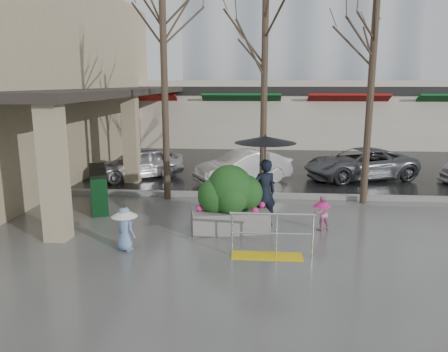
# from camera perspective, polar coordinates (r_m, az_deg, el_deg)

# --- Properties ---
(ground) EXTENTS (120.00, 120.00, 0.00)m
(ground) POSITION_cam_1_polar(r_m,az_deg,el_deg) (11.26, -1.13, -7.91)
(ground) COLOR #51514F
(ground) RESTS_ON ground
(street_asphalt) EXTENTS (120.00, 36.00, 0.01)m
(street_asphalt) POSITION_cam_1_polar(r_m,az_deg,el_deg) (32.78, 2.79, 5.30)
(street_asphalt) COLOR black
(street_asphalt) RESTS_ON ground
(curb) EXTENTS (120.00, 0.30, 0.15)m
(curb) POSITION_cam_1_polar(r_m,az_deg,el_deg) (15.05, 0.41, -2.46)
(curb) COLOR gray
(curb) RESTS_ON ground
(near_building) EXTENTS (6.00, 18.00, 8.00)m
(near_building) POSITION_cam_1_polar(r_m,az_deg,el_deg) (21.10, -24.36, 11.42)
(near_building) COLOR tan
(near_building) RESTS_ON ground
(canopy_slab) EXTENTS (2.80, 18.00, 0.25)m
(canopy_slab) POSITION_cam_1_polar(r_m,az_deg,el_deg) (19.45, -13.16, 11.09)
(canopy_slab) COLOR #2D2823
(canopy_slab) RESTS_ON pillar_front
(pillar_front) EXTENTS (0.55, 0.55, 3.50)m
(pillar_front) POSITION_cam_1_polar(r_m,az_deg,el_deg) (11.40, -21.35, 0.62)
(pillar_front) COLOR tan
(pillar_front) RESTS_ON ground
(pillar_back) EXTENTS (0.55, 0.55, 3.50)m
(pillar_back) POSITION_cam_1_polar(r_m,az_deg,el_deg) (17.39, -12.03, 4.86)
(pillar_back) COLOR tan
(pillar_back) RESTS_ON ground
(storefront_row) EXTENTS (34.00, 6.74, 4.00)m
(storefront_row) POSITION_cam_1_polar(r_m,az_deg,el_deg) (28.57, 6.61, 8.29)
(storefront_row) COLOR beige
(storefront_row) RESTS_ON ground
(handrail) EXTENTS (1.90, 0.50, 1.03)m
(handrail) POSITION_cam_1_polar(r_m,az_deg,el_deg) (9.96, 6.04, -8.41)
(handrail) COLOR yellow
(handrail) RESTS_ON ground
(tree_west) EXTENTS (3.20, 3.20, 6.80)m
(tree_west) POSITION_cam_1_polar(r_m,az_deg,el_deg) (14.52, -7.93, 16.83)
(tree_west) COLOR #382B21
(tree_west) RESTS_ON ground
(tree_midwest) EXTENTS (3.20, 3.20, 7.00)m
(tree_midwest) POSITION_cam_1_polar(r_m,az_deg,el_deg) (14.20, 5.39, 17.61)
(tree_midwest) COLOR #382B21
(tree_midwest) RESTS_ON ground
(tree_mideast) EXTENTS (3.20, 3.20, 6.50)m
(tree_mideast) POSITION_cam_1_polar(r_m,az_deg,el_deg) (14.57, 18.94, 15.41)
(tree_mideast) COLOR #382B21
(tree_mideast) RESTS_ON ground
(woman) EXTENTS (1.66, 1.66, 2.52)m
(woman) POSITION_cam_1_polar(r_m,az_deg,el_deg) (11.74, 5.35, 1.04)
(woman) COLOR black
(woman) RESTS_ON ground
(child_pink) EXTENTS (0.54, 0.49, 0.92)m
(child_pink) POSITION_cam_1_polar(r_m,az_deg,el_deg) (11.90, 12.65, -4.46)
(child_pink) COLOR pink
(child_pink) RESTS_ON ground
(child_blue) EXTENTS (0.62, 0.62, 1.05)m
(child_blue) POSITION_cam_1_polar(r_m,az_deg,el_deg) (10.44, -12.82, -6.19)
(child_blue) COLOR #6E93C5
(child_blue) RESTS_ON ground
(planter) EXTENTS (2.19, 1.41, 1.76)m
(planter) POSITION_cam_1_polar(r_m,az_deg,el_deg) (11.52, 0.82, -3.06)
(planter) COLOR slate
(planter) RESTS_ON ground
(news_boxes) EXTENTS (1.30, 2.24, 1.24)m
(news_boxes) POSITION_cam_1_polar(r_m,az_deg,el_deg) (14.22, -16.08, -1.54)
(news_boxes) COLOR #0B3315
(news_boxes) RESTS_ON ground
(car_a) EXTENTS (3.89, 3.32, 1.26)m
(car_a) POSITION_cam_1_polar(r_m,az_deg,el_deg) (18.23, -11.19, 1.65)
(car_a) COLOR #AFAEB3
(car_a) RESTS_ON ground
(car_b) EXTENTS (3.95, 3.16, 1.26)m
(car_b) POSITION_cam_1_polar(r_m,az_deg,el_deg) (17.13, 2.54, 1.21)
(car_b) COLOR silver
(car_b) RESTS_ON ground
(car_c) EXTENTS (4.96, 3.41, 1.26)m
(car_c) POSITION_cam_1_polar(r_m,az_deg,el_deg) (18.58, 17.33, 1.53)
(car_c) COLOR #525559
(car_c) RESTS_ON ground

